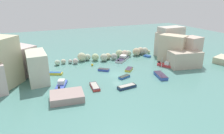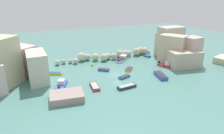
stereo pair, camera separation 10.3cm
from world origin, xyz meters
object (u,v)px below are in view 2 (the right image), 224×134
Objects in this scene: moored_boat_0 at (124,77)px; moored_boat_7 at (95,86)px; moored_boat_1 at (127,87)px; moored_boat_2 at (61,84)px; moored_boat_3 at (104,70)px; moored_boat_4 at (123,59)px; channel_buoy at (92,65)px; moored_boat_10 at (55,73)px; stone_dock at (67,96)px; moored_boat_9 at (166,65)px; moored_boat_5 at (161,75)px; moored_boat_8 at (147,56)px; moored_boat_6 at (129,69)px.

moored_boat_0 is 0.77× the size of moored_boat_7.
moored_boat_1 is 0.87× the size of moored_boat_2.
moored_boat_3 is (12.57, 5.69, -0.23)m from moored_boat_2.
moored_boat_0 is 1.05× the size of moored_boat_3.
moored_boat_1 is at bearing -155.30° from moored_boat_4.
moored_boat_0 is 5.86m from moored_boat_1.
channel_buoy reaches higher than moored_boat_10.
stone_dock is 16.60m from moored_boat_0.
channel_buoy reaches higher than moored_boat_1.
moored_boat_4 is (10.72, 1.41, 0.20)m from channel_buoy.
moored_boat_9 is (9.03, -10.37, 0.02)m from moored_boat_4.
moored_boat_5 reaches higher than moored_boat_8.
moored_boat_4 is at bearing 41.14° from stone_dock.
moored_boat_9 reaches higher than moored_boat_3.
moored_boat_5 is (8.84, -3.17, 0.14)m from moored_boat_0.
moored_boat_9 is 1.14× the size of moored_boat_10.
moored_boat_3 is (1.69, -5.11, -0.04)m from channel_buoy.
channel_buoy is 0.10× the size of moored_boat_4.
moored_boat_7 is 1.68× the size of moored_boat_8.
moored_boat_2 reaches higher than moored_boat_0.
moored_boat_6 is 14.23m from moored_boat_7.
stone_dock is 17.67m from moored_boat_3.
moored_boat_0 is at bearing -72.56° from moored_boat_2.
moored_boat_1 is 15.02m from moored_boat_2.
moored_boat_5 reaches higher than moored_boat_3.
moored_boat_4 reaches higher than channel_buoy.
channel_buoy reaches higher than moored_boat_8.
moored_boat_5 is at bearing 5.59° from stone_dock.
moored_boat_6 is at bearing -55.48° from moored_boat_7.
stone_dock is 1.50× the size of moored_boat_7.
moored_boat_5 reaches higher than moored_boat_7.
moored_boat_10 is at bearing 23.72° from moored_boat_2.
moored_boat_6 is 0.83× the size of moored_boat_10.
moored_boat_5 is 1.16× the size of moored_boat_9.
moored_boat_9 is (11.38, -1.44, 0.28)m from moored_boat_6.
moored_boat_9 is (6.19, 6.13, 0.15)m from moored_boat_5.
moored_boat_7 is at bearing -174.91° from moored_boat_4.
moored_boat_9 reaches higher than moored_boat_0.
moored_boat_0 is at bearing -68.56° from moored_boat_7.
moored_boat_9 is at bearing 147.99° from moored_boat_5.
moored_boat_9 is (17.13, 8.44, 0.23)m from moored_boat_1.
moored_boat_1 is 25.67m from moored_boat_8.
channel_buoy is 17.59m from moored_boat_1.
moored_boat_0 is at bearing -105.20° from moored_boat_9.
moored_boat_8 is (24.13, 15.89, -0.03)m from moored_boat_7.
moored_boat_6 is at bearing -168.28° from moored_boat_10.
channel_buoy is (10.91, 17.48, -0.39)m from stone_dock.
moored_boat_8 is 31.53m from moored_boat_10.
moored_boat_4 is 9.24m from moored_boat_6.
moored_boat_7 reaches higher than moored_boat_8.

